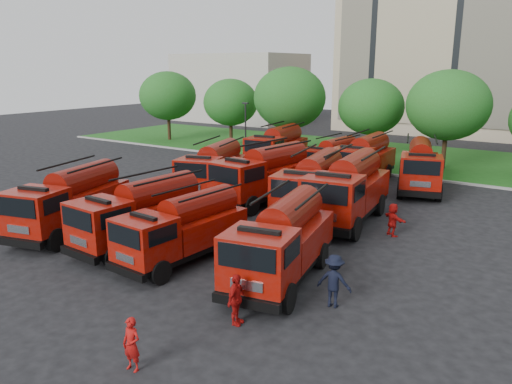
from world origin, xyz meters
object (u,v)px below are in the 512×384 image
Objects in this scene: fire_truck_3 at (282,241)px; firefighter_4 at (240,216)px; firefighter_0 at (133,370)px; firefighter_1 at (161,279)px; fire_truck_6 at (313,186)px; firefighter_2 at (236,324)px; fire_truck_0 at (71,201)px; fire_truck_9 at (331,158)px; firefighter_3 at (333,306)px; firefighter_5 at (392,235)px; fire_truck_4 at (214,169)px; fire_truck_2 at (183,228)px; fire_truck_5 at (265,175)px; fire_truck_11 at (420,166)px; fire_truck_10 at (364,159)px; fire_truck_8 at (277,148)px; fire_truck_7 at (348,189)px; fire_truck_1 at (142,213)px.

firefighter_4 is (-6.45, 6.12, -1.61)m from fire_truck_3.
firefighter_1 is (-3.70, 4.83, 0.00)m from firefighter_0.
firefighter_2 is (3.67, -12.33, -1.73)m from fire_truck_6.
fire_truck_0 is 1.15× the size of fire_truck_9.
firefighter_3 is at bearing -44.75° from firefighter_2.
firefighter_3 is 8.60m from firefighter_5.
fire_truck_2 is at bearing -73.71° from fire_truck_4.
firefighter_0 is 15.00m from firefighter_4.
fire_truck_5 is 1.02× the size of fire_truck_11.
fire_truck_2 is 0.82× the size of fire_truck_6.
fire_truck_9 is at bearing 59.62° from fire_truck_0.
fire_truck_4 is at bearing 162.40° from fire_truck_6.
firefighter_4 is at bearing -103.92° from fire_truck_10.
firefighter_4 is at bearing -45.56° from firefighter_3.
fire_truck_4 is 1.02× the size of fire_truck_10.
firefighter_0 is at bearing -54.65° from fire_truck_2.
fire_truck_4 is 14.07m from firefighter_1.
firefighter_0 is (2.79, -16.00, -1.73)m from fire_truck_6.
firefighter_3 is (6.68, 1.78, 0.00)m from firefighter_1.
firefighter_2 is at bearing 46.55° from firefighter_3.
fire_truck_8 is 1.04× the size of fire_truck_10.
fire_truck_9 is at bearing 98.74° from fire_truck_3.
firefighter_3 is at bearing -75.22° from fire_truck_7.
fire_truck_10 is (-0.92, 9.59, -0.04)m from fire_truck_6.
fire_truck_11 is at bearing 76.28° from fire_truck_7.
fire_truck_10 is 4.13m from fire_truck_11.
fire_truck_10 is 4.76× the size of firefighter_0.
fire_truck_11 is at bearing 42.39° from fire_truck_0.
fire_truck_2 is 6.25m from firefighter_2.
fire_truck_9 is at bearing -65.04° from firefighter_4.
fire_truck_3 is 8.60m from fire_truck_7.
firefighter_2 is 0.91× the size of firefighter_3.
firefighter_1 is (-4.11, -20.46, -1.67)m from fire_truck_11.
firefighter_3 is at bearing -72.82° from fire_truck_10.
fire_truck_9 is at bearing 113.68° from fire_truck_7.
firefighter_3 is (5.76, -9.39, -1.73)m from fire_truck_6.
fire_truck_8 is at bearing 109.52° from firefighter_0.
fire_truck_3 is at bearing 5.91° from fire_truck_1.
fire_truck_11 reaches higher than fire_truck_3.
fire_truck_8 is at bearing -42.77° from firefighter_4.
fire_truck_5 is (4.04, -0.03, 0.09)m from fire_truck_4.
fire_truck_5 is 4.99× the size of firefighter_0.
firefighter_4 is (-6.19, 13.66, 0.00)m from firefighter_0.
fire_truck_5 is at bearing 107.27° from firefighter_0.
fire_truck_9 is 0.85× the size of fire_truck_11.
fire_truck_8 reaches higher than fire_truck_3.
fire_truck_4 is at bearing -174.61° from fire_truck_5.
firefighter_5 is (2.11, 15.16, 0.00)m from firefighter_0.
fire_truck_1 is 10.97m from fire_truck_7.
fire_truck_0 is 4.24× the size of firefighter_4.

